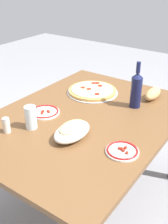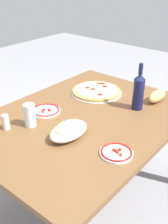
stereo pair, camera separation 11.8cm
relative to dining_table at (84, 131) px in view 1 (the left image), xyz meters
name	(u,v)px [view 1 (the left image)]	position (x,y,z in m)	size (l,w,h in m)	color
ground_plane	(84,201)	(0.00, 0.00, -0.60)	(8.00, 8.00, 0.00)	gray
dining_table	(84,131)	(0.00, 0.00, 0.00)	(1.35, 0.99, 0.71)	brown
pepperoni_pizza	(92,91)	(-0.32, -0.15, 0.12)	(0.36, 0.36, 0.03)	#B7B7BC
baked_pasta_dish	(72,131)	(0.22, 0.08, 0.14)	(0.24, 0.15, 0.08)	white
wine_bottle	(136,89)	(-0.30, 0.19, 0.22)	(0.07, 0.07, 0.30)	#141942
water_glass	(31,117)	(0.28, -0.17, 0.17)	(0.06, 0.06, 0.13)	silver
side_plate_near	(122,151)	(0.19, 0.36, 0.11)	(0.16, 0.16, 0.02)	white
side_plate_far	(45,112)	(0.11, -0.22, 0.11)	(0.18, 0.18, 0.02)	white
bread_loaf	(153,94)	(-0.48, 0.24, 0.14)	(0.19, 0.08, 0.07)	tan
spice_shaker	(6,125)	(0.39, -0.24, 0.15)	(0.04, 0.04, 0.09)	silver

